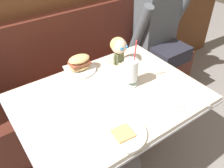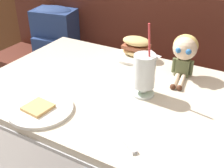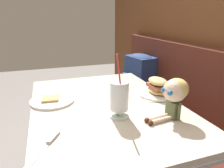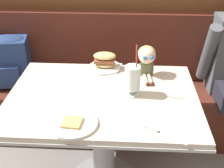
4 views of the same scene
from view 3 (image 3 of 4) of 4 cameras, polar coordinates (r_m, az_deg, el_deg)
The scene contains 8 objects.
booth_bench at distance 1.63m, azimuth 20.93°, elevation -15.64°, with size 2.60×0.48×1.00m.
diner_table at distance 1.24m, azimuth -1.74°, elevation -13.88°, with size 1.11×0.81×0.74m.
toast_plate at distance 1.22m, azimuth -16.64°, elevation -4.45°, with size 0.25×0.25×0.03m.
milkshake_glass at distance 0.96m, azimuth 2.07°, elevation -3.82°, with size 0.10×0.10×0.32m.
sandwich_plate at distance 1.27m, azimuth 12.75°, elevation -1.27°, with size 0.24×0.24×0.12m.
butter_knife at distance 0.85m, azimuth -17.45°, elevation -15.46°, with size 0.21×0.14×0.01m.
seated_doll at distance 0.99m, azimuth 17.37°, elevation -2.39°, with size 0.13×0.22×0.20m.
backpack at distance 2.08m, azimuth 7.83°, elevation 3.14°, with size 0.33×0.29×0.41m.
Camera 3 is at (1.00, -0.12, 1.21)m, focal length 32.13 mm.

